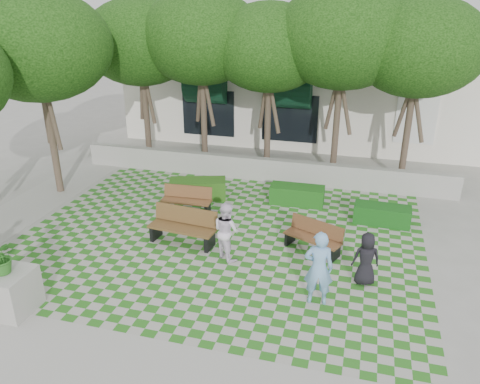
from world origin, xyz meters
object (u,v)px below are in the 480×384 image
(bench_mid, at_px, (183,227))
(hedge_midright, at_px, (297,195))
(hedge_midleft, at_px, (198,189))
(person_white, at_px, (227,231))
(hedge_east, at_px, (382,215))
(planter_front, at_px, (8,283))
(person_dark, at_px, (366,259))
(bench_west, at_px, (187,200))
(person_blue, at_px, (319,268))
(bench_east, at_px, (314,237))

(bench_mid, distance_m, hedge_midright, 4.68)
(hedge_midleft, distance_m, person_white, 4.41)
(hedge_midleft, bearing_deg, bench_mid, -77.13)
(hedge_east, relative_size, hedge_midright, 0.94)
(hedge_east, relative_size, planter_front, 0.96)
(hedge_east, height_order, person_dark, person_dark)
(bench_mid, relative_size, bench_west, 1.21)
(person_blue, bearing_deg, person_dark, -139.98)
(person_dark, bearing_deg, bench_east, -56.00)
(bench_mid, height_order, person_dark, person_dark)
(person_blue, relative_size, person_dark, 1.34)
(hedge_east, distance_m, hedge_midright, 3.02)
(bench_east, relative_size, bench_west, 1.03)
(bench_east, height_order, hedge_east, bench_east)
(bench_east, bearing_deg, hedge_east, 74.18)
(person_blue, height_order, person_dark, person_blue)
(bench_west, relative_size, person_white, 1.03)
(hedge_midleft, height_order, person_blue, person_blue)
(bench_west, bearing_deg, hedge_midright, 22.57)
(hedge_east, distance_m, person_dark, 3.72)
(hedge_midright, relative_size, person_dark, 1.33)
(bench_west, relative_size, person_dark, 1.21)
(hedge_midleft, relative_size, planter_front, 1.10)
(bench_mid, xyz_separation_m, hedge_east, (5.72, 2.89, -0.20))
(bench_mid, bearing_deg, hedge_midleft, 108.79)
(hedge_midright, xyz_separation_m, person_blue, (1.38, -5.66, 0.62))
(bench_mid, bearing_deg, hedge_midright, 58.83)
(person_dark, distance_m, person_white, 3.79)
(hedge_east, distance_m, person_white, 5.43)
(bench_west, height_order, person_blue, person_blue)
(hedge_midleft, xyz_separation_m, planter_front, (-1.89, -7.44, 0.39))
(planter_front, bearing_deg, person_dark, 23.14)
(person_white, bearing_deg, bench_mid, 17.41)
(planter_front, bearing_deg, hedge_midleft, 75.74)
(hedge_east, xyz_separation_m, person_white, (-4.22, -3.38, 0.53))
(planter_front, xyz_separation_m, person_white, (4.14, 3.68, 0.09))
(bench_east, xyz_separation_m, hedge_midright, (-0.98, 3.18, -0.10))
(bench_east, xyz_separation_m, person_blue, (0.40, -2.48, 0.53))
(bench_mid, height_order, bench_west, bench_mid)
(bench_mid, distance_m, person_dark, 5.34)
(bench_mid, distance_m, hedge_midleft, 3.36)
(bench_east, relative_size, hedge_midright, 0.94)
(bench_mid, height_order, person_white, person_white)
(person_blue, xyz_separation_m, person_dark, (1.08, 1.15, -0.24))
(person_white, bearing_deg, bench_east, -120.33)
(bench_east, relative_size, bench_mid, 0.85)
(bench_mid, xyz_separation_m, bench_west, (-0.70, 2.05, -0.08))
(bench_mid, distance_m, planter_front, 4.94)
(bench_west, xyz_separation_m, person_blue, (4.90, -3.98, 0.52))
(hedge_east, xyz_separation_m, hedge_midleft, (-6.47, 0.38, 0.04))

